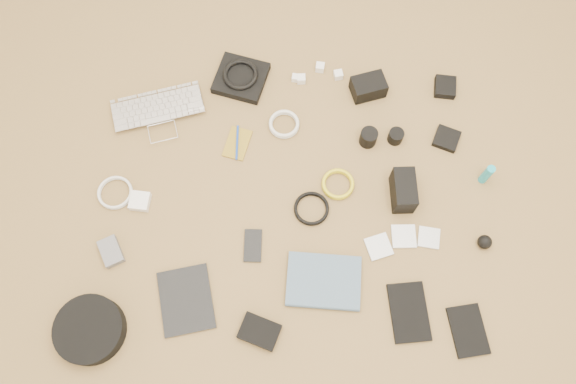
{
  "coord_description": "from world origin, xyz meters",
  "views": [
    {
      "loc": [
        -0.0,
        -0.65,
        1.84
      ],
      "look_at": [
        0.01,
        0.02,
        0.02
      ],
      "focal_mm": 35.0,
      "sensor_mm": 36.0,
      "label": 1
    }
  ],
  "objects_px": {
    "headphone_case": "(90,330)",
    "tablet": "(186,300)",
    "laptop": "(160,119)",
    "phone": "(253,246)",
    "dslr_camera": "(368,87)",
    "paperback": "(322,309)"
  },
  "relations": [
    {
      "from": "headphone_case",
      "to": "tablet",
      "type": "bearing_deg",
      "value": 17.15
    },
    {
      "from": "tablet",
      "to": "headphone_case",
      "type": "relative_size",
      "value": 0.99
    },
    {
      "from": "phone",
      "to": "paperback",
      "type": "xyz_separation_m",
      "value": [
        0.22,
        -0.22,
        0.01
      ]
    },
    {
      "from": "tablet",
      "to": "paperback",
      "type": "relative_size",
      "value": 0.9
    },
    {
      "from": "laptop",
      "to": "dslr_camera",
      "type": "xyz_separation_m",
      "value": [
        0.76,
        0.1,
        0.02
      ]
    },
    {
      "from": "tablet",
      "to": "paperback",
      "type": "distance_m",
      "value": 0.44
    },
    {
      "from": "laptop",
      "to": "dslr_camera",
      "type": "bearing_deg",
      "value": -5.98
    },
    {
      "from": "laptop",
      "to": "phone",
      "type": "xyz_separation_m",
      "value": [
        0.34,
        -0.48,
        -0.01
      ]
    },
    {
      "from": "laptop",
      "to": "tablet",
      "type": "bearing_deg",
      "value": -93.35
    },
    {
      "from": "paperback",
      "to": "laptop",
      "type": "bearing_deg",
      "value": 44.35
    },
    {
      "from": "dslr_camera",
      "to": "tablet",
      "type": "bearing_deg",
      "value": -145.03
    },
    {
      "from": "headphone_case",
      "to": "paperback",
      "type": "distance_m",
      "value": 0.74
    },
    {
      "from": "tablet",
      "to": "phone",
      "type": "distance_m",
      "value": 0.28
    },
    {
      "from": "laptop",
      "to": "phone",
      "type": "distance_m",
      "value": 0.59
    },
    {
      "from": "laptop",
      "to": "paperback",
      "type": "relative_size",
      "value": 1.38
    },
    {
      "from": "laptop",
      "to": "headphone_case",
      "type": "relative_size",
      "value": 1.52
    },
    {
      "from": "dslr_camera",
      "to": "phone",
      "type": "xyz_separation_m",
      "value": [
        -0.43,
        -0.59,
        -0.03
      ]
    },
    {
      "from": "tablet",
      "to": "laptop",
      "type": "bearing_deg",
      "value": 89.87
    },
    {
      "from": "headphone_case",
      "to": "phone",
      "type": "bearing_deg",
      "value": 27.73
    },
    {
      "from": "phone",
      "to": "headphone_case",
      "type": "xyz_separation_m",
      "value": [
        -0.51,
        -0.27,
        0.03
      ]
    },
    {
      "from": "paperback",
      "to": "dslr_camera",
      "type": "bearing_deg",
      "value": -8.65
    },
    {
      "from": "laptop",
      "to": "headphone_case",
      "type": "xyz_separation_m",
      "value": [
        -0.17,
        -0.75,
        0.02
      ]
    }
  ]
}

